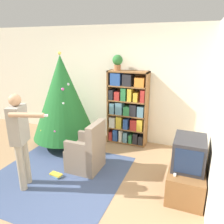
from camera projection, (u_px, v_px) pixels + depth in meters
ground_plane at (71, 193)px, 3.37m from camera, size 14.00×14.00×0.00m
wall_back at (120, 85)px, 5.02m from camera, size 8.00×0.10×2.60m
area_rug at (58, 176)px, 3.79m from camera, size 2.18×2.19×0.01m
bookshelf at (127, 108)px, 4.86m from camera, size 0.89×0.32×1.65m
tv_stand at (186, 179)px, 3.35m from camera, size 0.52×0.93×0.44m
television at (189, 153)px, 3.21m from camera, size 0.45×0.58×0.46m
game_remote at (175, 174)px, 3.08m from camera, size 0.04×0.12×0.02m
christmas_tree at (63, 97)px, 4.68m from camera, size 1.36×1.36×2.06m
armchair at (87, 153)px, 3.93m from camera, size 0.58×0.57×0.92m
standing_person at (20, 135)px, 3.28m from camera, size 0.71×0.45×1.52m
potted_plant at (118, 61)px, 4.65m from camera, size 0.22×0.22×0.33m
book_pile_near_tree at (73, 150)px, 4.60m from camera, size 0.23×0.19×0.12m
book_pile_by_chair at (56, 175)px, 3.78m from camera, size 0.23×0.17×0.06m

